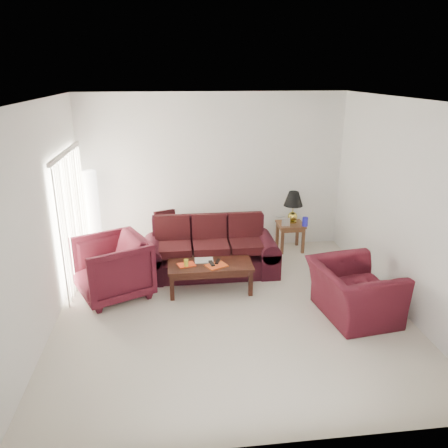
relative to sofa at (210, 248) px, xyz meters
name	(u,v)px	position (x,y,z in m)	size (l,w,h in m)	color
floor	(231,309)	(0.19, -1.30, -0.47)	(5.00, 5.00, 0.00)	beige
blinds	(73,219)	(-2.23, 0.00, 0.61)	(0.10, 2.00, 2.16)	silver
sofa	(210,248)	(0.00, 0.00, 0.00)	(2.30, 0.99, 0.94)	black
throw_pillow	(165,221)	(-0.76, 0.82, 0.24)	(0.38, 0.11, 0.38)	black
end_table	(290,237)	(1.65, 0.85, -0.20)	(0.50, 0.50, 0.55)	#4B2419
table_lamp	(293,207)	(1.69, 0.92, 0.39)	(0.37, 0.37, 0.62)	gold
clock	(286,222)	(1.52, 0.73, 0.15)	(0.15, 0.05, 0.15)	silver
blue_canister	(305,222)	(1.88, 0.68, 0.16)	(0.11, 0.11, 0.17)	#1D1AAB
picture_frame	(280,217)	(1.49, 1.05, 0.15)	(0.13, 0.02, 0.16)	#B2B3B7
floor_lamp	(93,215)	(-2.07, 0.90, 0.38)	(0.28, 0.28, 1.70)	white
armchair_left	(112,268)	(-1.58, -0.64, 0.00)	(1.01, 1.04, 0.95)	#430F19
armchair_right	(353,291)	(1.90, -1.66, -0.09)	(1.18, 1.04, 0.77)	#45101A
coffee_table	(210,276)	(-0.06, -0.62, -0.24)	(1.33, 0.67, 0.47)	black
magazine_red	(186,265)	(-0.43, -0.67, 0.00)	(0.26, 0.20, 0.01)	red
magazine_white	(204,260)	(-0.15, -0.53, 0.00)	(0.29, 0.22, 0.02)	beige
magazine_orange	(216,266)	(0.03, -0.76, 0.00)	(0.31, 0.23, 0.02)	#C34317
remote_a	(212,263)	(-0.04, -0.71, 0.02)	(0.06, 0.19, 0.02)	black
remote_b	(218,261)	(0.06, -0.64, 0.02)	(0.05, 0.18, 0.02)	black
yellow_glass	(186,263)	(-0.44, -0.73, 0.06)	(0.07, 0.07, 0.12)	yellow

